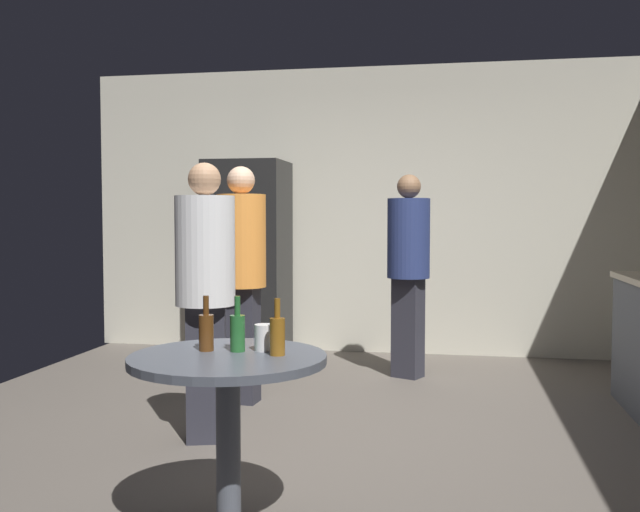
% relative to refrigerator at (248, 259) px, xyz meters
% --- Properties ---
extents(ground_plane, '(5.20, 5.20, 0.10)m').
position_rel_refrigerator_xyz_m(ground_plane, '(1.01, -2.20, -0.95)').
color(ground_plane, '#5B544C').
extents(wall_back, '(5.32, 0.06, 2.70)m').
position_rel_refrigerator_xyz_m(wall_back, '(1.01, 0.43, 0.45)').
color(wall_back, beige).
rests_on(wall_back, ground_plane).
extents(refrigerator, '(0.70, 0.68, 1.80)m').
position_rel_refrigerator_xyz_m(refrigerator, '(0.00, 0.00, 0.00)').
color(refrigerator, black).
rests_on(refrigerator, ground_plane).
extents(foreground_table, '(0.80, 0.80, 0.73)m').
position_rel_refrigerator_xyz_m(foreground_table, '(0.95, -3.58, -0.27)').
color(foreground_table, '#4C515B').
rests_on(foreground_table, ground_plane).
extents(beer_bottle_amber, '(0.06, 0.06, 0.23)m').
position_rel_refrigerator_xyz_m(beer_bottle_amber, '(1.15, -3.55, -0.08)').
color(beer_bottle_amber, '#8C5919').
rests_on(beer_bottle_amber, foreground_table).
extents(beer_bottle_brown, '(0.06, 0.06, 0.23)m').
position_rel_refrigerator_xyz_m(beer_bottle_brown, '(0.84, -3.51, -0.08)').
color(beer_bottle_brown, '#593314').
rests_on(beer_bottle_brown, foreground_table).
extents(beer_bottle_green, '(0.06, 0.06, 0.23)m').
position_rel_refrigerator_xyz_m(beer_bottle_green, '(0.97, -3.50, -0.08)').
color(beer_bottle_green, '#26662D').
rests_on(beer_bottle_green, foreground_table).
extents(plastic_cup_white, '(0.08, 0.08, 0.11)m').
position_rel_refrigerator_xyz_m(plastic_cup_white, '(1.07, -3.46, -0.11)').
color(plastic_cup_white, white).
rests_on(plastic_cup_white, foreground_table).
extents(person_in_navy_shirt, '(0.45, 0.45, 1.63)m').
position_rel_refrigerator_xyz_m(person_in_navy_shirt, '(1.50, -0.60, 0.05)').
color(person_in_navy_shirt, '#2D2D38').
rests_on(person_in_navy_shirt, ground_plane).
extents(person_in_white_shirt, '(0.42, 0.42, 1.60)m').
position_rel_refrigerator_xyz_m(person_in_white_shirt, '(0.46, -2.45, 0.03)').
color(person_in_white_shirt, '#2D2D38').
rests_on(person_in_white_shirt, ground_plane).
extents(person_in_orange_shirt, '(0.37, 0.37, 1.64)m').
position_rel_refrigerator_xyz_m(person_in_orange_shirt, '(0.41, -1.59, 0.06)').
color(person_in_orange_shirt, '#2D2D38').
rests_on(person_in_orange_shirt, ground_plane).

